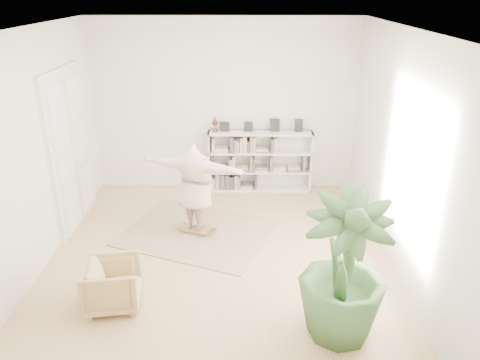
# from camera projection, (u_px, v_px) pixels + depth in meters

# --- Properties ---
(floor) EXTENTS (6.00, 6.00, 0.00)m
(floor) POSITION_uv_depth(u_px,v_px,m) (218.00, 258.00, 7.67)
(floor) COLOR #AA8057
(floor) RESTS_ON ground
(room_shell) EXTENTS (6.00, 6.00, 6.00)m
(room_shell) POSITION_uv_depth(u_px,v_px,m) (223.00, 20.00, 9.03)
(room_shell) COLOR silver
(room_shell) RESTS_ON floor
(doors) EXTENTS (0.09, 1.78, 2.92)m
(doors) POSITION_uv_depth(u_px,v_px,m) (70.00, 151.00, 8.36)
(doors) COLOR white
(doors) RESTS_ON floor
(bookshelf) EXTENTS (2.20, 0.35, 1.64)m
(bookshelf) POSITION_uv_depth(u_px,v_px,m) (260.00, 162.00, 10.02)
(bookshelf) COLOR silver
(bookshelf) RESTS_ON floor
(armchair) EXTENTS (0.84, 0.82, 0.68)m
(armchair) POSITION_uv_depth(u_px,v_px,m) (113.00, 284.00, 6.42)
(armchair) COLOR tan
(armchair) RESTS_ON floor
(rug) EXTENTS (3.06, 2.77, 0.02)m
(rug) POSITION_uv_depth(u_px,v_px,m) (197.00, 232.00, 8.45)
(rug) COLOR tan
(rug) RESTS_ON floor
(rocker_board) EXTENTS (0.55, 0.44, 0.10)m
(rocker_board) POSITION_uv_depth(u_px,v_px,m) (197.00, 230.00, 8.43)
(rocker_board) COLOR olive
(rocker_board) RESTS_ON rug
(person) EXTENTS (2.02, 1.21, 1.59)m
(person) POSITION_uv_depth(u_px,v_px,m) (196.00, 186.00, 8.10)
(person) COLOR beige
(person) RESTS_ON rocker_board
(houseplant) EXTENTS (1.14, 1.14, 1.94)m
(houseplant) POSITION_uv_depth(u_px,v_px,m) (344.00, 268.00, 5.66)
(houseplant) COLOR #34572B
(houseplant) RESTS_ON floor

